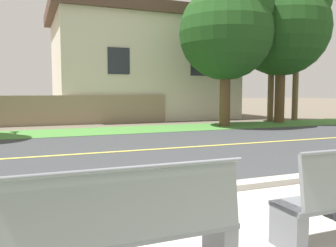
% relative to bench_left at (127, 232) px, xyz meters
% --- Properties ---
extents(ground_plane, '(140.00, 140.00, 0.00)m').
position_rel_bench_left_xyz_m(ground_plane, '(1.25, 7.75, -0.46)').
color(ground_plane, '#665B4C').
extents(curb_edge, '(44.00, 0.30, 0.11)m').
position_rel_bench_left_xyz_m(curb_edge, '(1.25, 2.10, -0.40)').
color(curb_edge, '#ADA89E').
rests_on(curb_edge, ground_plane).
extents(street_asphalt, '(52.00, 8.00, 0.01)m').
position_rel_bench_left_xyz_m(street_asphalt, '(1.25, 6.25, -0.45)').
color(street_asphalt, '#383A3D').
rests_on(street_asphalt, ground_plane).
extents(road_centre_line, '(48.00, 0.14, 0.01)m').
position_rel_bench_left_xyz_m(road_centre_line, '(1.25, 6.25, -0.45)').
color(road_centre_line, '#E0CC4C').
rests_on(road_centre_line, ground_plane).
extents(far_verge_grass, '(48.00, 2.80, 0.02)m').
position_rel_bench_left_xyz_m(far_verge_grass, '(1.25, 11.27, -0.45)').
color(far_verge_grass, '#478438').
rests_on(far_verge_grass, ground_plane).
extents(bench_left, '(1.88, 0.48, 1.01)m').
position_rel_bench_left_xyz_m(bench_left, '(0.00, 0.00, 0.00)').
color(bench_left, slate).
rests_on(bench_left, ground_plane).
extents(shade_tree_left, '(4.18, 4.18, 6.89)m').
position_rel_bench_left_xyz_m(shade_tree_left, '(7.75, 11.13, 4.02)').
color(shade_tree_left, brown).
rests_on(shade_tree_left, ground_plane).
extents(shade_tree_centre, '(4.74, 4.74, 7.82)m').
position_rel_bench_left_xyz_m(shade_tree_centre, '(11.42, 11.84, 4.63)').
color(shade_tree_centre, brown).
rests_on(shade_tree_centre, ground_plane).
extents(palm_tree_tall, '(2.09, 1.98, 7.95)m').
position_rel_bench_left_xyz_m(palm_tree_tall, '(12.98, 12.73, 5.93)').
color(palm_tree_tall, brown).
rests_on(palm_tree_tall, ground_plane).
extents(garden_wall, '(13.00, 0.36, 1.40)m').
position_rel_bench_left_xyz_m(garden_wall, '(-0.54, 14.59, 0.24)').
color(garden_wall, gray).
rests_on(garden_wall, ground_plane).
extents(house_across_street, '(10.76, 6.91, 6.21)m').
position_rel_bench_left_xyz_m(house_across_street, '(5.81, 17.79, 2.69)').
color(house_across_street, beige).
rests_on(house_across_street, ground_plane).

